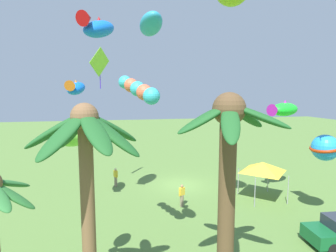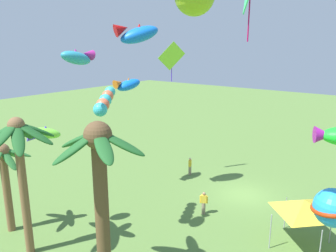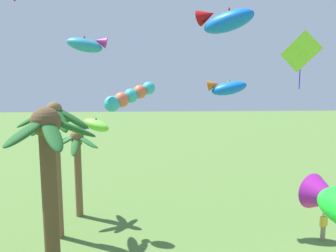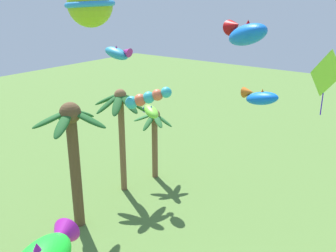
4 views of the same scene
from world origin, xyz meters
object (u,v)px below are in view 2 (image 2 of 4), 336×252
object	(u,v)px
kite_diamond_7	(172,56)
kite_fish_9	(78,57)
palm_tree_0	(4,169)
kite_tube_8	(105,101)
palm_tree_2	(100,173)
festival_tent	(304,206)
palm_tree_1	(20,152)
kite_ball_5	(333,208)
kite_fish_1	(127,84)
kite_fish_3	(44,134)
spectator_0	(190,166)
kite_fish_4	(137,34)
spectator_1	(204,203)

from	to	relation	value
kite_diamond_7	kite_fish_9	bearing A→B (deg)	102.16
palm_tree_0	kite_tube_8	world-z (taller)	kite_tube_8
palm_tree_2	festival_tent	world-z (taller)	palm_tree_2
palm_tree_1	kite_diamond_7	distance (m)	13.95
palm_tree_0	kite_tube_8	size ratio (longest dim) A/B	2.31
palm_tree_0	palm_tree_2	size ratio (longest dim) A/B	0.70
kite_ball_5	kite_fish_9	world-z (taller)	kite_fish_9
kite_fish_1	kite_fish_9	world-z (taller)	kite_fish_9
kite_fish_3	festival_tent	bearing A→B (deg)	-148.90
festival_tent	kite_fish_9	bearing A→B (deg)	37.99
festival_tent	spectator_0	bearing A→B (deg)	-25.10
kite_fish_9	palm_tree_0	bearing A→B (deg)	17.50
spectator_0	kite_ball_5	xyz separation A→B (m)	(-12.78, 8.78, 3.78)
kite_ball_5	kite_diamond_7	distance (m)	16.63
palm_tree_1	kite_fish_4	bearing A→B (deg)	-90.30
spectator_0	spectator_1	size ratio (longest dim) A/B	1.00
palm_tree_2	kite_ball_5	xyz separation A→B (m)	(-8.69, -4.99, -1.06)
kite_fish_3	kite_fish_9	world-z (taller)	kite_fish_9
palm_tree_1	kite_tube_8	distance (m)	5.11
palm_tree_1	kite_fish_9	size ratio (longest dim) A/B	3.91
kite_diamond_7	spectator_0	bearing A→B (deg)	-125.12
festival_tent	palm_tree_2	bearing A→B (deg)	52.40
festival_tent	kite_fish_4	distance (m)	15.06
palm_tree_1	kite_ball_5	xyz separation A→B (m)	(-13.73, -5.86, -1.24)
spectator_1	kite_ball_5	xyz separation A→B (m)	(-8.26, 3.55, 3.78)
palm_tree_2	kite_ball_5	bearing A→B (deg)	-150.14
palm_tree_0	kite_ball_5	bearing A→B (deg)	-162.36
kite_fish_1	kite_ball_5	xyz separation A→B (m)	(-15.16, 3.66, -3.71)
kite_fish_3	kite_tube_8	size ratio (longest dim) A/B	0.83
palm_tree_1	spectator_0	world-z (taller)	palm_tree_1
kite_ball_5	kite_diamond_7	world-z (taller)	kite_diamond_7
kite_fish_1	kite_diamond_7	size ratio (longest dim) A/B	0.78
spectator_0	kite_tube_8	size ratio (longest dim) A/B	0.65
spectator_0	kite_diamond_7	bearing A→B (deg)	54.88
festival_tent	kite_tube_8	distance (m)	12.51
spectator_0	spectator_1	world-z (taller)	same
palm_tree_2	kite_tube_8	bearing A→B (deg)	-46.91
palm_tree_1	kite_fish_4	world-z (taller)	kite_fish_4
kite_fish_4	kite_diamond_7	world-z (taller)	kite_fish_4
kite_fish_4	kite_fish_9	bearing A→B (deg)	108.35
palm_tree_0	festival_tent	world-z (taller)	palm_tree_0
palm_tree_1	palm_tree_2	bearing A→B (deg)	-170.13
festival_tent	palm_tree_0	bearing A→B (deg)	31.48
spectator_1	kite_tube_8	size ratio (longest dim) A/B	0.65
palm_tree_1	festival_tent	world-z (taller)	palm_tree_1
kite_diamond_7	kite_fish_1	bearing A→B (deg)	69.59
spectator_1	kite_fish_3	bearing A→B (deg)	49.61
kite_fish_4	kite_fish_9	distance (m)	7.35
spectator_1	festival_tent	world-z (taller)	festival_tent
kite_ball_5	kite_diamond_7	bearing A→B (deg)	-28.12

